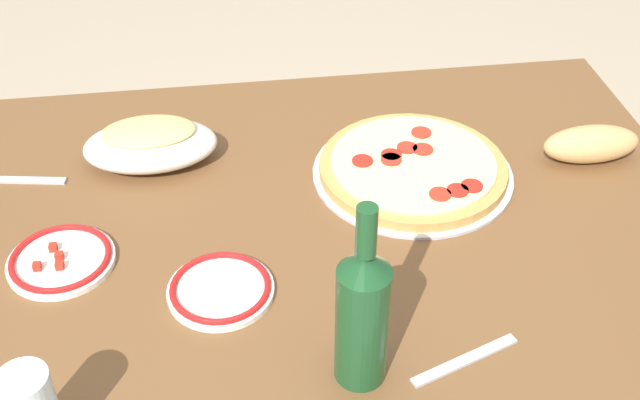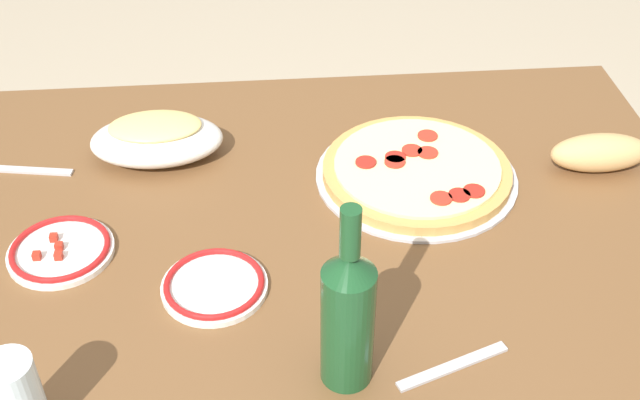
# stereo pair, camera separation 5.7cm
# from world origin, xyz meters

# --- Properties ---
(dining_table) EXTENTS (1.31, 0.91, 0.73)m
(dining_table) POSITION_xyz_m (0.00, 0.00, 0.61)
(dining_table) COLOR brown
(dining_table) RESTS_ON ground
(pepperoni_pizza) EXTENTS (0.36, 0.36, 0.03)m
(pepperoni_pizza) POSITION_xyz_m (0.18, 0.09, 0.74)
(pepperoni_pizza) COLOR #B7B7BC
(pepperoni_pizza) RESTS_ON dining_table
(baked_pasta_dish) EXTENTS (0.24, 0.15, 0.08)m
(baked_pasta_dish) POSITION_xyz_m (-0.28, 0.19, 0.77)
(baked_pasta_dish) COLOR white
(baked_pasta_dish) RESTS_ON dining_table
(wine_bottle) EXTENTS (0.07, 0.07, 0.29)m
(wine_bottle) POSITION_xyz_m (0.01, -0.34, 0.84)
(wine_bottle) COLOR #194723
(wine_bottle) RESTS_ON dining_table
(water_glass) EXTENTS (0.06, 0.06, 0.13)m
(water_glass) POSITION_xyz_m (-0.40, -0.40, 0.79)
(water_glass) COLOR silver
(water_glass) RESTS_ON dining_table
(side_plate_near) EXTENTS (0.17, 0.17, 0.02)m
(side_plate_near) POSITION_xyz_m (-0.42, -0.07, 0.74)
(side_plate_near) COLOR white
(side_plate_near) RESTS_ON dining_table
(side_plate_far) EXTENTS (0.16, 0.16, 0.02)m
(side_plate_far) POSITION_xyz_m (-0.17, -0.16, 0.74)
(side_plate_far) COLOR white
(side_plate_far) RESTS_ON dining_table
(bread_loaf) EXTENTS (0.18, 0.08, 0.07)m
(bread_loaf) POSITION_xyz_m (0.51, 0.09, 0.76)
(bread_loaf) COLOR tan
(bread_loaf) RESTS_ON dining_table
(fork_left) EXTENTS (0.17, 0.05, 0.00)m
(fork_left) POSITION_xyz_m (-0.52, 0.17, 0.73)
(fork_left) COLOR #B7B7BC
(fork_left) RESTS_ON dining_table
(fork_right) EXTENTS (0.16, 0.07, 0.00)m
(fork_right) POSITION_xyz_m (0.15, -0.34, 0.73)
(fork_right) COLOR #B7B7BC
(fork_right) RESTS_ON dining_table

